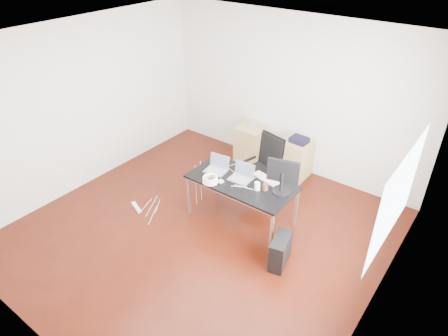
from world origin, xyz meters
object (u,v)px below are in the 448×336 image
Objects in this scene: desk at (242,184)px; filing_cabinet_left at (251,144)px; office_chair at (264,165)px; pc_tower at (280,251)px; filing_cabinet_right at (295,159)px.

filing_cabinet_left is (-0.92, 1.66, -0.33)m from desk.
office_chair is (-0.09, 0.78, -0.07)m from desk.
desk is 1.15m from pc_tower.
filing_cabinet_left is 1.00× the size of filing_cabinet_right.
pc_tower is at bearing -36.80° from office_chair.
office_chair is 0.93m from filing_cabinet_right.
office_chair reaches higher than pc_tower.
pc_tower is (0.92, -2.11, -0.13)m from filing_cabinet_right.
filing_cabinet_left is at bearing 146.08° from office_chair.
filing_cabinet_right is at bearing 0.00° from filing_cabinet_left.
pc_tower is (0.95, -0.45, -0.46)m from desk.
filing_cabinet_right is (0.12, 0.89, -0.26)m from office_chair.
filing_cabinet_left is at bearing 180.00° from filing_cabinet_right.
filing_cabinet_right is 1.56× the size of pc_tower.
desk is 2.29× the size of filing_cabinet_left.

